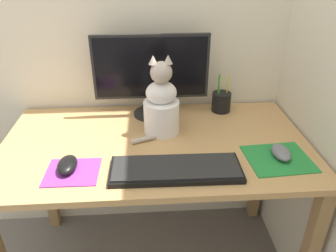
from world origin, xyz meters
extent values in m
cube|color=tan|center=(0.00, 0.00, 0.69)|extent=(1.22, 0.68, 0.02)
cube|color=olive|center=(-0.57, 0.30, 0.34)|extent=(0.05, 0.05, 0.68)
cube|color=olive|center=(0.57, 0.30, 0.34)|extent=(0.05, 0.05, 0.68)
cylinder|color=black|center=(-0.01, 0.24, 0.71)|extent=(0.17, 0.17, 0.01)
cylinder|color=black|center=(-0.01, 0.24, 0.75)|extent=(0.04, 0.04, 0.08)
cube|color=black|center=(-0.01, 0.24, 0.93)|extent=(0.50, 0.02, 0.28)
cube|color=black|center=(-0.01, 0.23, 0.93)|extent=(0.48, 0.00, 0.26)
cube|color=black|center=(0.06, -0.21, 0.72)|extent=(0.45, 0.17, 0.02)
cube|color=black|center=(0.06, -0.21, 0.73)|extent=(0.44, 0.15, 0.01)
cube|color=purple|center=(-0.29, -0.19, 0.71)|extent=(0.18, 0.16, 0.00)
cube|color=#238438|center=(0.45, -0.16, 0.71)|extent=(0.24, 0.22, 0.00)
ellipsoid|color=black|center=(-0.31, -0.17, 0.73)|extent=(0.07, 0.11, 0.04)
ellipsoid|color=slate|center=(0.46, -0.14, 0.73)|extent=(0.06, 0.11, 0.03)
cylinder|color=white|center=(0.03, 0.08, 0.77)|extent=(0.15, 0.15, 0.14)
ellipsoid|color=white|center=(0.03, 0.08, 0.88)|extent=(0.13, 0.11, 0.09)
sphere|color=#B2A393|center=(0.03, 0.07, 0.97)|extent=(0.09, 0.09, 0.09)
cone|color=#B2A393|center=(0.00, 0.07, 1.02)|extent=(0.04, 0.04, 0.03)
cone|color=#B2A393|center=(0.06, 0.07, 1.02)|extent=(0.04, 0.04, 0.03)
cylinder|color=#B2A393|center=(-0.01, 0.02, 0.72)|extent=(0.18, 0.09, 0.02)
cylinder|color=black|center=(0.32, 0.26, 0.75)|extent=(0.09, 0.09, 0.09)
cylinder|color=yellow|center=(0.34, 0.26, 0.81)|extent=(0.01, 0.03, 0.14)
cylinder|color=green|center=(0.30, 0.27, 0.81)|extent=(0.01, 0.02, 0.14)
cylinder|color=green|center=(0.30, 0.25, 0.81)|extent=(0.01, 0.02, 0.14)
cylinder|color=yellow|center=(0.31, 0.27, 0.81)|extent=(0.01, 0.02, 0.14)
camera|label=1|loc=(-0.03, -1.12, 1.39)|focal=35.00mm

